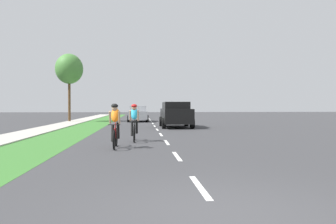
{
  "coord_description": "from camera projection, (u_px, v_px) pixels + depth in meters",
  "views": [
    {
      "loc": [
        -1.09,
        -4.35,
        1.48
      ],
      "look_at": [
        0.82,
        18.01,
        1.1
      ],
      "focal_mm": 35.2,
      "sensor_mm": 36.0,
      "label": 1
    }
  ],
  "objects": [
    {
      "name": "sedan_silver",
      "position": [
        138.0,
        114.0,
        32.1
      ],
      "size": [
        1.98,
        4.3,
        1.52
      ],
      "color": "#A5A8AD",
      "rests_on": "ground_plane"
    },
    {
      "name": "cyclist_lead",
      "position": [
        115.0,
        125.0,
        11.66
      ],
      "size": [
        0.42,
        1.72,
        1.58
      ],
      "color": "black",
      "rests_on": "ground_plane"
    },
    {
      "name": "suv_black",
      "position": [
        176.0,
        114.0,
        23.3
      ],
      "size": [
        2.15,
        4.7,
        1.79
      ],
      "color": "black",
      "rests_on": "ground_plane"
    },
    {
      "name": "street_tree_near",
      "position": [
        69.0,
        69.0,
        31.75
      ],
      "size": [
        2.63,
        2.63,
        6.55
      ],
      "color": "brown",
      "rests_on": "ground_plane"
    },
    {
      "name": "lane_markings_center",
      "position": [
        153.0,
        123.0,
        28.36
      ],
      "size": [
        0.12,
        54.07,
        0.01
      ],
      "color": "white",
      "rests_on": "ground_plane"
    },
    {
      "name": "grass_verge",
      "position": [
        87.0,
        127.0,
        23.96
      ],
      "size": [
        2.57,
        70.0,
        0.01
      ],
      "primitive_type": "cube",
      "color": "#38722D",
      "rests_on": "ground_plane"
    },
    {
      "name": "sidewalk_concrete",
      "position": [
        56.0,
        127.0,
        23.76
      ],
      "size": [
        1.91,
        70.0,
        0.1
      ],
      "primitive_type": "cube",
      "color": "#B2ADA3",
      "rests_on": "ground_plane"
    },
    {
      "name": "ground_plane",
      "position": [
        155.0,
        126.0,
        24.38
      ],
      "size": [
        120.0,
        120.0,
        0.0
      ],
      "primitive_type": "plane",
      "color": "#38383A"
    },
    {
      "name": "cyclist_trailing",
      "position": [
        134.0,
        122.0,
        13.9
      ],
      "size": [
        0.42,
        1.72,
        1.58
      ],
      "color": "black",
      "rests_on": "ground_plane"
    }
  ]
}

